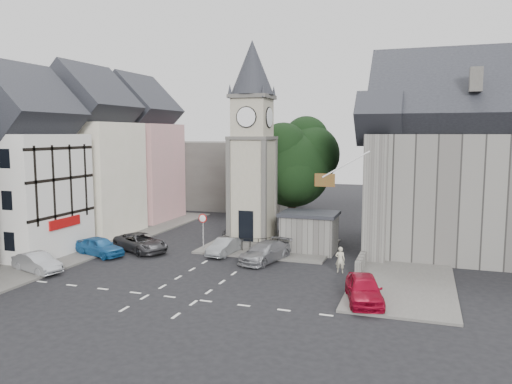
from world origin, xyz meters
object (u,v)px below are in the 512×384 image
(car_west_blue, at_px, (100,246))
(pedestrian, at_px, (340,260))
(clock_tower, at_px, (252,145))
(stone_shelter, at_px, (309,232))
(car_east_red, at_px, (364,289))

(car_west_blue, distance_m, pedestrian, 17.70)
(clock_tower, distance_m, pedestrian, 12.16)
(stone_shelter, xyz_separation_m, pedestrian, (3.20, -5.09, -0.68))
(clock_tower, bearing_deg, car_west_blue, -144.95)
(stone_shelter, relative_size, car_west_blue, 1.03)
(stone_shelter, distance_m, pedestrian, 6.05)
(clock_tower, height_order, car_west_blue, clock_tower)
(stone_shelter, height_order, pedestrian, stone_shelter)
(car_east_red, bearing_deg, car_west_blue, 154.45)
(stone_shelter, height_order, car_west_blue, stone_shelter)
(car_east_red, bearing_deg, clock_tower, 119.18)
(pedestrian, bearing_deg, car_west_blue, -0.26)
(clock_tower, relative_size, pedestrian, 9.40)
(clock_tower, xyz_separation_m, car_west_blue, (-9.66, -6.78, -7.41))
(stone_shelter, bearing_deg, pedestrian, -57.82)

